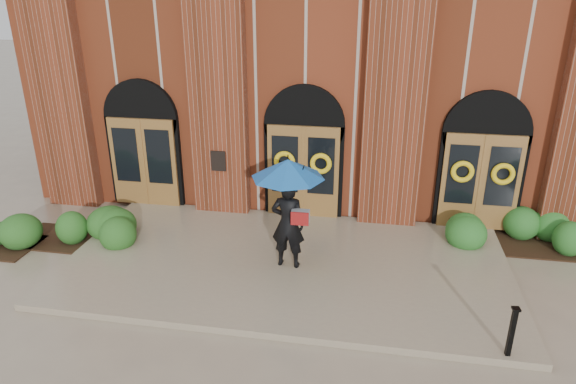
% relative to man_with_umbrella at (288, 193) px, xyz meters
% --- Properties ---
extents(ground, '(90.00, 90.00, 0.00)m').
position_rel_man_with_umbrella_xyz_m(ground, '(-0.08, 0.02, -1.90)').
color(ground, gray).
rests_on(ground, ground).
extents(landing, '(10.00, 5.30, 0.15)m').
position_rel_man_with_umbrella_xyz_m(landing, '(-0.08, 0.17, -1.83)').
color(landing, gray).
rests_on(landing, ground).
extents(church_building, '(16.20, 12.53, 7.00)m').
position_rel_man_with_umbrella_xyz_m(church_building, '(-0.08, 8.81, 1.60)').
color(church_building, maroon).
rests_on(church_building, ground).
extents(man_with_umbrella, '(1.66, 1.66, 2.50)m').
position_rel_man_with_umbrella_xyz_m(man_with_umbrella, '(0.00, 0.00, 0.00)').
color(man_with_umbrella, black).
rests_on(man_with_umbrella, landing).
extents(metal_post, '(0.14, 0.14, 0.95)m').
position_rel_man_with_umbrella_xyz_m(metal_post, '(4.22, -2.33, -1.26)').
color(metal_post, black).
rests_on(metal_post, landing).
extents(hedge_wall_left, '(3.07, 1.23, 0.79)m').
position_rel_man_with_umbrella_xyz_m(hedge_wall_left, '(-5.28, 0.52, -1.51)').
color(hedge_wall_left, '#24531B').
rests_on(hedge_wall_left, ground).
extents(hedge_wall_right, '(3.10, 1.24, 0.80)m').
position_rel_man_with_umbrella_xyz_m(hedge_wall_right, '(5.12, 2.22, -1.51)').
color(hedge_wall_right, '#255E21').
rests_on(hedge_wall_right, ground).
extents(hedge_front_left, '(1.36, 1.17, 0.48)m').
position_rel_man_with_umbrella_xyz_m(hedge_front_left, '(-7.08, -0.12, -1.66)').
color(hedge_front_left, '#204A19').
rests_on(hedge_front_left, ground).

